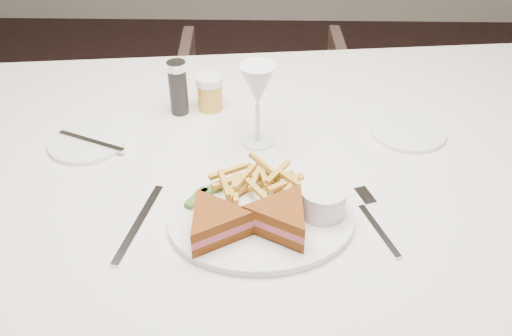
{
  "coord_description": "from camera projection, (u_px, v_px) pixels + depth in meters",
  "views": [
    {
      "loc": [
        0.18,
        -0.95,
        1.42
      ],
      "look_at": [
        0.16,
        -0.13,
        0.8
      ],
      "focal_mm": 40.0,
      "sensor_mm": 36.0,
      "label": 1
    }
  ],
  "objects": [
    {
      "name": "table_setting",
      "position": [
        254.0,
        174.0,
        1.03
      ],
      "size": [
        0.83,
        0.59,
        0.18
      ],
      "color": "white",
      "rests_on": "table"
    },
    {
      "name": "chair_far",
      "position": [
        263.0,
        117.0,
        2.09
      ],
      "size": [
        0.62,
        0.59,
        0.62
      ],
      "primitive_type": "imported",
      "rotation": [
        0.0,
        0.0,
        3.18
      ],
      "color": "#4B392E",
      "rests_on": "ground"
    },
    {
      "name": "table",
      "position": [
        256.0,
        302.0,
        1.32
      ],
      "size": [
        1.68,
        1.22,
        0.75
      ],
      "primitive_type": "cube",
      "rotation": [
        0.0,
        0.0,
        0.11
      ],
      "color": "silver",
      "rests_on": "ground"
    }
  ]
}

